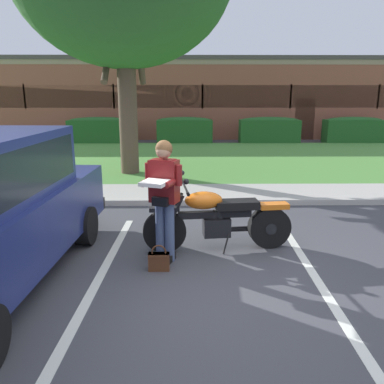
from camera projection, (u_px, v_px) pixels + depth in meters
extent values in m
plane|color=#424247|center=(196.00, 281.00, 4.92)|extent=(140.00, 140.00, 0.00)
cube|color=#B7B2A8|center=(193.00, 202.00, 8.28)|extent=(60.00, 0.20, 0.12)
cube|color=#B7B2A8|center=(192.00, 193.00, 9.11)|extent=(60.00, 1.50, 0.08)
cube|color=#518E3D|center=(190.00, 158.00, 14.01)|extent=(60.00, 8.61, 0.06)
cube|color=silver|center=(101.00, 274.00, 5.10)|extent=(0.24, 4.40, 0.01)
cube|color=silver|center=(312.00, 273.00, 5.13)|extent=(0.24, 4.40, 0.01)
cylinder|color=black|center=(165.00, 231.00, 5.75)|extent=(0.65, 0.17, 0.64)
cylinder|color=black|center=(165.00, 231.00, 5.75)|extent=(0.19, 0.14, 0.18)
cylinder|color=black|center=(269.00, 227.00, 5.93)|extent=(0.66, 0.25, 0.64)
cylinder|color=black|center=(269.00, 227.00, 5.93)|extent=(0.20, 0.22, 0.18)
cube|color=black|center=(164.00, 209.00, 5.66)|extent=(0.45, 0.19, 0.06)
cube|color=orange|center=(274.00, 206.00, 5.85)|extent=(0.46, 0.25, 0.08)
cylinder|color=black|center=(174.00, 215.00, 5.62)|extent=(0.31, 0.08, 0.58)
cylinder|color=black|center=(173.00, 212.00, 5.77)|extent=(0.31, 0.08, 0.58)
sphere|color=black|center=(176.00, 196.00, 5.63)|extent=(0.17, 0.17, 0.17)
cylinder|color=black|center=(185.00, 188.00, 5.62)|extent=(0.11, 0.72, 0.03)
cylinder|color=black|center=(188.00, 194.00, 5.27)|extent=(0.05, 0.10, 0.04)
cylinder|color=black|center=(183.00, 182.00, 5.97)|extent=(0.05, 0.10, 0.04)
sphere|color=black|center=(186.00, 182.00, 5.29)|extent=(0.08, 0.08, 0.08)
sphere|color=black|center=(182.00, 173.00, 5.87)|extent=(0.08, 0.08, 0.08)
cube|color=black|center=(215.00, 214.00, 5.77)|extent=(1.10, 0.22, 0.10)
ellipsoid|color=orange|center=(204.00, 200.00, 5.70)|extent=(0.59, 0.38, 0.26)
cube|color=black|center=(237.00, 204.00, 5.78)|extent=(0.67, 0.35, 0.12)
cube|color=black|center=(217.00, 227.00, 5.83)|extent=(0.42, 0.28, 0.28)
cylinder|color=black|center=(214.00, 217.00, 5.78)|extent=(0.19, 0.14, 0.21)
cylinder|color=black|center=(219.00, 217.00, 5.79)|extent=(0.19, 0.14, 0.21)
cylinder|color=black|center=(238.00, 229.00, 6.03)|extent=(0.61, 0.14, 0.08)
cylinder|color=black|center=(251.00, 228.00, 6.05)|extent=(0.61, 0.14, 0.08)
cylinder|color=black|center=(226.00, 244.00, 5.74)|extent=(0.11, 0.13, 0.30)
cube|color=black|center=(169.00, 258.00, 5.49)|extent=(0.19, 0.26, 0.10)
cube|color=black|center=(160.00, 256.00, 5.54)|extent=(0.19, 0.26, 0.10)
cylinder|color=#47567A|center=(170.00, 232.00, 5.42)|extent=(0.14, 0.14, 0.86)
cylinder|color=#47567A|center=(160.00, 231.00, 5.46)|extent=(0.14, 0.14, 0.86)
cube|color=maroon|center=(164.00, 181.00, 5.26)|extent=(0.43, 0.34, 0.58)
cube|color=maroon|center=(164.00, 161.00, 5.19)|extent=(0.35, 0.29, 0.06)
sphere|color=#A87A5B|center=(164.00, 151.00, 5.16)|extent=(0.21, 0.21, 0.21)
sphere|color=brown|center=(164.00, 149.00, 5.17)|extent=(0.23, 0.23, 0.23)
cube|color=black|center=(161.00, 201.00, 5.20)|extent=(0.24, 0.17, 0.12)
cylinder|color=maroon|center=(170.00, 183.00, 5.06)|extent=(0.20, 0.35, 0.09)
cylinder|color=maroon|center=(148.00, 181.00, 5.16)|extent=(0.20, 0.35, 0.09)
cylinder|color=maroon|center=(179.00, 175.00, 5.15)|extent=(0.10, 0.10, 0.28)
cylinder|color=maroon|center=(149.00, 173.00, 5.29)|extent=(0.10, 0.10, 0.28)
cube|color=white|center=(155.00, 183.00, 4.98)|extent=(0.41, 0.41, 0.05)
cube|color=#562D19|center=(159.00, 262.00, 5.19)|extent=(0.28, 0.12, 0.24)
cube|color=#562D19|center=(159.00, 255.00, 5.16)|extent=(0.28, 0.13, 0.04)
torus|color=#562D19|center=(159.00, 252.00, 5.15)|extent=(0.20, 0.02, 0.20)
cube|color=black|center=(28.00, 171.00, 4.22)|extent=(0.17, 2.72, 0.55)
cube|color=black|center=(9.00, 157.00, 5.45)|extent=(1.57, 0.31, 0.51)
cube|color=black|center=(52.00, 203.00, 6.98)|extent=(1.90, 0.19, 0.20)
cylinder|color=black|center=(85.00, 226.00, 6.06)|extent=(0.27, 0.61, 0.60)
cylinder|color=brown|center=(128.00, 118.00, 10.98)|extent=(0.52, 0.52, 3.24)
cylinder|color=brown|center=(141.00, 60.00, 10.60)|extent=(0.18, 0.95, 1.28)
cylinder|color=brown|center=(107.00, 63.00, 10.61)|extent=(0.18, 1.17, 1.15)
cube|color=#235623|center=(100.00, 132.00, 18.32)|extent=(2.88, 0.90, 1.10)
ellipsoid|color=#235623|center=(99.00, 120.00, 18.18)|extent=(2.74, 0.84, 0.28)
cube|color=#235623|center=(185.00, 132.00, 18.37)|extent=(2.59, 0.90, 1.10)
ellipsoid|color=#235623|center=(185.00, 120.00, 18.23)|extent=(2.46, 0.84, 0.28)
cube|color=#235623|center=(269.00, 132.00, 18.41)|extent=(2.81, 0.90, 1.10)
ellipsoid|color=#235623|center=(270.00, 120.00, 18.28)|extent=(2.67, 0.84, 0.28)
cube|color=#235623|center=(353.00, 131.00, 18.46)|extent=(2.74, 0.90, 1.10)
ellipsoid|color=#235623|center=(354.00, 120.00, 18.32)|extent=(2.60, 0.84, 0.28)
cube|color=#93513D|center=(200.00, 99.00, 23.71)|extent=(26.03, 8.86, 3.93)
cube|color=#998466|center=(203.00, 62.00, 19.00)|extent=(26.03, 0.10, 0.24)
cube|color=#4C4742|center=(200.00, 64.00, 23.20)|extent=(26.29, 8.95, 0.20)
cube|color=#1E282D|center=(202.00, 96.00, 19.40)|extent=(22.12, 0.06, 1.10)
cube|color=#93513D|center=(25.00, 96.00, 19.29)|extent=(0.08, 0.04, 1.20)
cube|color=#93513D|center=(114.00, 96.00, 19.34)|extent=(0.08, 0.04, 1.20)
cube|color=#93513D|center=(202.00, 96.00, 19.39)|extent=(0.08, 0.04, 1.20)
cube|color=#93513D|center=(291.00, 96.00, 19.44)|extent=(0.08, 0.04, 1.20)
cube|color=#93513D|center=(378.00, 96.00, 19.49)|extent=(0.08, 0.04, 1.20)
cube|color=#473323|center=(304.00, 119.00, 19.74)|extent=(1.00, 0.08, 2.10)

